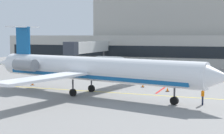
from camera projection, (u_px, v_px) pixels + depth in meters
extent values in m
cube|color=gray|center=(96.00, 96.00, 41.35)|extent=(120.00, 120.00, 0.10)
cube|color=yellow|center=(104.00, 92.00, 43.86)|extent=(108.00, 0.24, 0.01)
cube|color=red|center=(162.00, 89.00, 46.39)|extent=(0.30, 8.00, 0.01)
cube|color=#B7B2A8|center=(148.00, 50.00, 85.20)|extent=(76.29, 11.03, 7.45)
cube|color=#A8A49A|center=(172.00, 13.00, 85.02)|extent=(40.38, 7.72, 11.25)
cube|color=black|center=(143.00, 51.00, 80.02)|extent=(73.24, 0.12, 2.68)
cube|color=silver|center=(91.00, 47.00, 74.79)|extent=(1.40, 18.04, 2.40)
cube|color=#2D333D|center=(71.00, 49.00, 65.52)|extent=(2.40, 2.00, 2.64)
cylinder|color=#4C4C51|center=(104.00, 58.00, 82.09)|extent=(0.44, 0.44, 3.66)
cylinder|color=#4C4C51|center=(75.00, 63.00, 67.39)|extent=(0.44, 0.44, 3.66)
cylinder|color=white|center=(92.00, 69.00, 41.37)|extent=(28.76, 9.22, 2.92)
cube|color=#145999|center=(92.00, 75.00, 41.44)|extent=(25.89, 8.30, 0.52)
cone|color=white|center=(217.00, 77.00, 32.97)|extent=(3.76, 3.50, 2.86)
cone|color=white|center=(7.00, 63.00, 49.92)|extent=(4.24, 3.25, 2.48)
cube|color=white|center=(118.00, 67.00, 47.96)|extent=(5.30, 12.10, 0.28)
cube|color=white|center=(45.00, 78.00, 35.71)|extent=(5.30, 12.10, 0.28)
cylinder|color=gray|center=(50.00, 62.00, 48.28)|extent=(3.77, 2.34, 1.60)
cylinder|color=gray|center=(25.00, 65.00, 44.45)|extent=(3.77, 2.34, 1.60)
cube|color=#145999|center=(23.00, 40.00, 47.64)|extent=(2.61, 0.81, 3.87)
cube|color=white|center=(23.00, 27.00, 47.46)|extent=(3.02, 5.00, 0.20)
cylinder|color=#3F3F44|center=(174.00, 92.00, 35.59)|extent=(0.20, 0.20, 1.39)
cylinder|color=black|center=(174.00, 101.00, 35.67)|extent=(0.96, 0.54, 0.90)
cylinder|color=#3F3F44|center=(91.00, 82.00, 43.91)|extent=(0.20, 0.20, 1.39)
cylinder|color=black|center=(91.00, 88.00, 43.99)|extent=(0.96, 0.54, 0.90)
cylinder|color=#3F3F44|center=(73.00, 85.00, 40.75)|extent=(0.20, 0.20, 1.39)
cylinder|color=black|center=(73.00, 93.00, 40.83)|extent=(0.96, 0.54, 0.90)
cube|color=#1E4CB2|center=(172.00, 69.00, 67.73)|extent=(3.27, 3.64, 0.56)
cube|color=#1A4197|center=(169.00, 65.00, 67.13)|extent=(2.01, 1.95, 1.36)
cylinder|color=black|center=(171.00, 71.00, 66.41)|extent=(0.63, 0.73, 0.70)
cylinder|color=black|center=(165.00, 70.00, 67.82)|extent=(0.63, 0.73, 0.70)
cylinder|color=black|center=(179.00, 71.00, 67.69)|extent=(0.63, 0.73, 0.70)
cylinder|color=black|center=(173.00, 70.00, 69.10)|extent=(0.63, 0.73, 0.70)
cube|color=silver|center=(85.00, 70.00, 65.02)|extent=(3.72, 1.91, 0.70)
cube|color=#B8B1A9|center=(90.00, 66.00, 64.68)|extent=(1.56, 1.55, 1.05)
cylinder|color=black|center=(93.00, 72.00, 65.49)|extent=(0.72, 0.35, 0.70)
cylinder|color=black|center=(90.00, 73.00, 63.97)|extent=(0.72, 0.35, 0.70)
cylinder|color=black|center=(81.00, 71.00, 66.13)|extent=(0.72, 0.35, 0.70)
cylinder|color=black|center=(78.00, 72.00, 64.61)|extent=(0.72, 0.35, 0.70)
cylinder|color=white|center=(109.00, 62.00, 73.62)|extent=(5.92, 3.20, 2.54)
sphere|color=white|center=(121.00, 62.00, 72.33)|extent=(2.48, 2.48, 2.48)
sphere|color=white|center=(98.00, 62.00, 74.91)|extent=(2.48, 2.48, 2.48)
cube|color=#59595B|center=(102.00, 68.00, 74.34)|extent=(0.60, 2.28, 0.35)
cube|color=#59595B|center=(116.00, 69.00, 73.17)|extent=(0.60, 2.28, 0.35)
cylinder|color=#191E33|center=(203.00, 101.00, 35.51)|extent=(0.18, 0.18, 0.94)
cylinder|color=#191E33|center=(203.00, 100.00, 35.71)|extent=(0.18, 0.18, 0.94)
cylinder|color=orange|center=(203.00, 94.00, 35.54)|extent=(0.34, 0.34, 0.56)
sphere|color=tan|center=(203.00, 90.00, 35.50)|extent=(0.24, 0.24, 0.24)
cylinder|color=orange|center=(203.00, 91.00, 35.30)|extent=(0.12, 0.40, 0.50)
cylinder|color=#F2590C|center=(203.00, 89.00, 35.28)|extent=(0.06, 0.06, 0.28)
cylinder|color=orange|center=(203.00, 90.00, 35.72)|extent=(0.12, 0.40, 0.50)
cylinder|color=#F2590C|center=(203.00, 88.00, 35.70)|extent=(0.06, 0.06, 0.28)
cone|color=orange|center=(168.00, 89.00, 44.27)|extent=(0.36, 0.36, 0.55)
cube|color=black|center=(168.00, 91.00, 44.29)|extent=(0.47, 0.47, 0.04)
cone|color=orange|center=(32.00, 83.00, 49.96)|extent=(0.36, 0.36, 0.55)
cube|color=black|center=(32.00, 85.00, 49.98)|extent=(0.47, 0.47, 0.04)
cone|color=orange|center=(143.00, 85.00, 47.99)|extent=(0.36, 0.36, 0.55)
cube|color=black|center=(143.00, 87.00, 48.01)|extent=(0.47, 0.47, 0.04)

